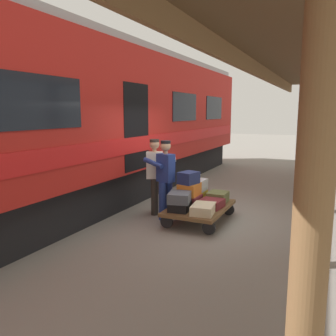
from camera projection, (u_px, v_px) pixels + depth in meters
ground_plane at (205, 218)px, 7.61m from camera, size 60.00×60.00×0.00m
platform_canopy at (329, 57)px, 6.14m from camera, size 3.20×16.56×3.56m
train_car at (85, 122)px, 8.62m from camera, size 3.02×16.65×4.00m
luggage_cart at (200, 208)px, 7.33m from camera, size 1.14×1.75×0.33m
suitcase_burgundy_valise at (189, 200)px, 7.40m from camera, size 0.49×0.48×0.21m
suitcase_cream_canvas at (203, 209)px, 6.77m from camera, size 0.49×0.64×0.18m
suitcase_olive_duffel at (218, 197)px, 7.62m from camera, size 0.40×0.48×0.23m
suitcase_maroon_trunk at (211, 204)px, 7.20m from camera, size 0.50×0.54×0.17m
suitcase_yellow_case at (197, 195)px, 7.83m from camera, size 0.38×0.50×0.21m
suitcase_black_hardshell at (180, 206)px, 6.98m from camera, size 0.44×0.52×0.18m
suitcase_orange_carryall at (189, 189)px, 7.35m from camera, size 0.39×0.48×0.26m
suitcase_gray_aluminum at (196, 185)px, 7.79m from camera, size 0.42×0.55×0.25m
suitcase_navy_fabric at (189, 178)px, 7.30m from camera, size 0.41×0.48×0.25m
suitcase_slate_roller at (179, 197)px, 6.92m from camera, size 0.53×0.59×0.20m
porter_in_overalls at (165, 177)px, 7.42m from camera, size 0.73×0.56×1.70m
porter_by_door at (155, 174)px, 7.79m from camera, size 0.74×0.60×1.70m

